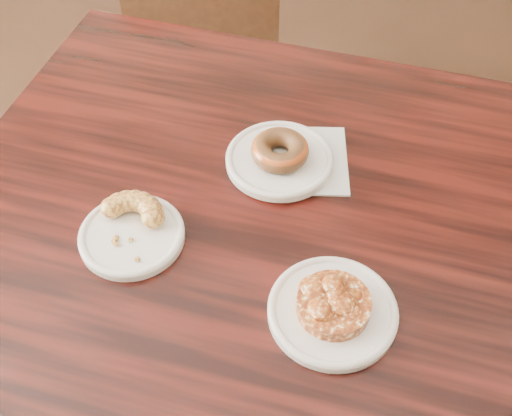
# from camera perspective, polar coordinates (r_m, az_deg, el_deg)

# --- Properties ---
(cafe_table) EXTENTS (1.16, 1.16, 0.75)m
(cafe_table) POSITION_cam_1_polar(r_m,az_deg,el_deg) (1.28, -0.61, -13.30)
(cafe_table) COLOR black
(cafe_table) RESTS_ON floor
(chair_far) EXTENTS (0.46, 0.46, 0.90)m
(chair_far) POSITION_cam_1_polar(r_m,az_deg,el_deg) (1.89, -4.01, 15.07)
(chair_far) COLOR black
(chair_far) RESTS_ON floor
(napkin) EXTENTS (0.17, 0.17, 0.00)m
(napkin) POSITION_cam_1_polar(r_m,az_deg,el_deg) (1.08, 3.89, 4.32)
(napkin) COLOR silver
(napkin) RESTS_ON cafe_table
(plate_donut) EXTENTS (0.18, 0.18, 0.01)m
(plate_donut) POSITION_cam_1_polar(r_m,az_deg,el_deg) (1.06, 2.10, 4.28)
(plate_donut) COLOR white
(plate_donut) RESTS_ON napkin
(plate_cruller) EXTENTS (0.16, 0.16, 0.01)m
(plate_cruller) POSITION_cam_1_polar(r_m,az_deg,el_deg) (0.98, -10.98, -2.45)
(plate_cruller) COLOR white
(plate_cruller) RESTS_ON cafe_table
(plate_fritter) EXTENTS (0.18, 0.18, 0.01)m
(plate_fritter) POSITION_cam_1_polar(r_m,az_deg,el_deg) (0.89, 6.81, -9.13)
(plate_fritter) COLOR white
(plate_fritter) RESTS_ON cafe_table
(glazed_donut) EXTENTS (0.10, 0.10, 0.03)m
(glazed_donut) POSITION_cam_1_polar(r_m,az_deg,el_deg) (1.05, 2.14, 5.16)
(glazed_donut) COLOR #974216
(glazed_donut) RESTS_ON plate_donut
(apple_fritter) EXTENTS (0.14, 0.14, 0.03)m
(apple_fritter) POSITION_cam_1_polar(r_m,az_deg,el_deg) (0.87, 6.95, -8.36)
(apple_fritter) COLOR #491807
(apple_fritter) RESTS_ON plate_fritter
(cruller_fragment) EXTENTS (0.12, 0.12, 0.03)m
(cruller_fragment) POSITION_cam_1_polar(r_m,az_deg,el_deg) (0.96, -11.17, -1.64)
(cruller_fragment) COLOR brown
(cruller_fragment) RESTS_ON plate_cruller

